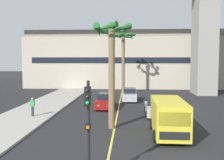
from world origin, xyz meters
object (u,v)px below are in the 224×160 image
(palm_tree_near_median, at_px, (112,49))
(car_queue_third, at_px, (130,95))
(delivery_van, at_px, (169,116))
(car_queue_second, at_px, (155,108))
(palm_tree_mid_median, at_px, (123,46))
(pedestrian_near_crosswalk, at_px, (32,106))
(car_queue_front, at_px, (105,101))
(traffic_light_median_near, at_px, (88,119))

(palm_tree_near_median, bearing_deg, car_queue_third, 83.92)
(delivery_van, xyz_separation_m, palm_tree_near_median, (-3.86, 1.61, 4.50))
(car_queue_second, height_order, delivery_van, delivery_van)
(palm_tree_mid_median, xyz_separation_m, pedestrian_near_crosswalk, (-7.47, -16.29, -6.03))
(car_queue_front, bearing_deg, palm_tree_near_median, -81.74)
(traffic_light_median_near, distance_m, pedestrian_near_crosswalk, 13.77)
(palm_tree_near_median, bearing_deg, palm_tree_mid_median, 88.69)
(delivery_van, distance_m, palm_tree_near_median, 6.14)
(traffic_light_median_near, relative_size, palm_tree_near_median, 0.55)
(delivery_van, xyz_separation_m, traffic_light_median_near, (-4.23, -7.28, 1.43))
(delivery_van, relative_size, palm_tree_mid_median, 0.59)
(palm_tree_mid_median, bearing_deg, pedestrian_near_crosswalk, -114.62)
(delivery_van, distance_m, traffic_light_median_near, 8.54)
(car_queue_third, relative_size, palm_tree_mid_median, 0.46)
(delivery_van, bearing_deg, traffic_light_median_near, -120.13)
(car_queue_third, bearing_deg, car_queue_second, -75.01)
(pedestrian_near_crosswalk, bearing_deg, traffic_light_median_near, -60.81)
(car_queue_front, bearing_deg, car_queue_second, -34.54)
(palm_tree_near_median, relative_size, pedestrian_near_crosswalk, 4.74)
(car_queue_third, distance_m, palm_tree_mid_median, 8.95)
(palm_tree_near_median, bearing_deg, traffic_light_median_near, -92.34)
(car_queue_second, bearing_deg, car_queue_front, 145.46)
(car_queue_third, bearing_deg, delivery_van, -80.43)
(delivery_van, height_order, traffic_light_median_near, traffic_light_median_near)
(car_queue_front, distance_m, car_queue_second, 5.82)
(car_queue_second, height_order, car_queue_third, same)
(car_queue_third, distance_m, traffic_light_median_near, 22.11)
(car_queue_front, bearing_deg, car_queue_third, 63.24)
(car_queue_third, xyz_separation_m, delivery_van, (2.47, -14.67, 0.57))
(car_queue_front, xyz_separation_m, traffic_light_median_near, (0.80, -16.89, 1.99))
(car_queue_front, relative_size, palm_tree_mid_median, 0.46)
(traffic_light_median_near, relative_size, palm_tree_mid_median, 0.47)
(car_queue_front, distance_m, delivery_van, 10.86)
(car_queue_third, distance_m, pedestrian_near_crosswalk, 13.09)
(traffic_light_median_near, bearing_deg, car_queue_front, 92.71)
(traffic_light_median_near, distance_m, palm_tree_near_median, 9.41)
(car_queue_front, relative_size, delivery_van, 0.78)
(car_queue_third, relative_size, pedestrian_near_crosswalk, 2.55)
(car_queue_front, relative_size, pedestrian_near_crosswalk, 2.56)
(car_queue_third, height_order, palm_tree_near_median, palm_tree_near_median)
(car_queue_front, distance_m, traffic_light_median_near, 17.02)
(car_queue_front, height_order, traffic_light_median_near, traffic_light_median_near)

